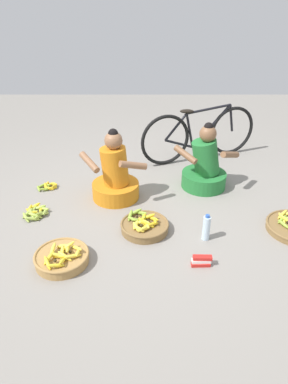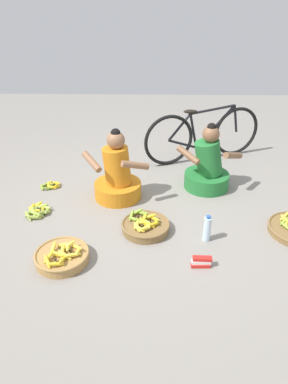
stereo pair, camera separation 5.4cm
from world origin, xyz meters
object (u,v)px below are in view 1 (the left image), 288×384
at_px(packet_carton_stack, 203,261).
at_px(loose_bananas_mid_left, 37,212).
at_px(vendor_woman_behind, 206,167).
at_px(banana_basket_mid_right, 146,226).
at_px(vendor_woman_front, 116,177).
at_px(bicycle_leaning, 201,134).
at_px(banana_basket_back_right, 63,257).
at_px(loose_bananas_front_right, 49,186).
at_px(water_bottle, 208,228).

bearing_deg(packet_carton_stack, loose_bananas_mid_left, 154.14).
distance_m(vendor_woman_behind, loose_bananas_mid_left, 1.94).
bearing_deg(banana_basket_mid_right, loose_bananas_mid_left, 165.90).
relative_size(vendor_woman_front, banana_basket_mid_right, 1.72).
bearing_deg(packet_carton_stack, bicycle_leaning, 83.00).
bearing_deg(banana_basket_back_right, packet_carton_stack, -1.57).
height_order(bicycle_leaning, packet_carton_stack, bicycle_leaning).
xyz_separation_m(bicycle_leaning, loose_bananas_front_right, (-1.89, -0.86, -0.33)).
height_order(loose_bananas_mid_left, packet_carton_stack, packet_carton_stack).
xyz_separation_m(vendor_woman_front, packet_carton_stack, (0.80, -1.13, -0.21)).
xyz_separation_m(vendor_woman_behind, banana_basket_mid_right, (-0.70, -0.89, -0.19)).
relative_size(banana_basket_back_right, packet_carton_stack, 2.69).
relative_size(vendor_woman_front, packet_carton_stack, 4.66).
xyz_separation_m(vendor_woman_behind, loose_bananas_front_right, (-1.84, -0.05, -0.23)).
xyz_separation_m(loose_bananas_mid_left, packet_carton_stack, (1.61, -0.78, 0.02)).
bearing_deg(loose_bananas_front_right, bicycle_leaning, 24.45).
bearing_deg(water_bottle, vendor_woman_front, 139.25).
xyz_separation_m(loose_bananas_mid_left, water_bottle, (1.70, -0.42, 0.10)).
distance_m(vendor_woman_front, water_bottle, 1.18).
height_order(vendor_woman_behind, banana_basket_back_right, vendor_woman_behind).
relative_size(vendor_woman_front, water_bottle, 3.04).
xyz_separation_m(banana_basket_mid_right, banana_basket_back_right, (-0.70, -0.46, 0.00)).
bearing_deg(vendor_woman_behind, water_bottle, -97.39).
bearing_deg(banana_basket_mid_right, loose_bananas_front_right, 143.46).
xyz_separation_m(banana_basket_back_right, packet_carton_stack, (1.18, -0.03, -0.01)).
relative_size(bicycle_leaning, banana_basket_back_right, 3.45).
bearing_deg(banana_basket_back_right, water_bottle, 14.62).
height_order(vendor_woman_front, packet_carton_stack, vendor_woman_front).
height_order(vendor_woman_behind, loose_bananas_mid_left, vendor_woman_behind).
distance_m(loose_bananas_front_right, water_bottle, 1.97).
relative_size(bicycle_leaning, packet_carton_stack, 9.28).
bearing_deg(vendor_woman_behind, banana_basket_mid_right, -128.22).
height_order(banana_basket_back_right, loose_bananas_front_right, banana_basket_back_right).
height_order(banana_basket_mid_right, banana_basket_back_right, banana_basket_back_right).
relative_size(banana_basket_back_right, water_bottle, 1.75).
bearing_deg(vendor_woman_behind, packet_carton_stack, -99.17).
bearing_deg(bicycle_leaning, water_bottle, -95.57).
relative_size(bicycle_leaning, loose_bananas_front_right, 6.21).
bearing_deg(water_bottle, loose_bananas_mid_left, 166.24).
bearing_deg(bicycle_leaning, vendor_woman_behind, -93.25).
relative_size(banana_basket_mid_right, water_bottle, 1.76).
bearing_deg(bicycle_leaning, banana_basket_back_right, -123.76).
bearing_deg(loose_bananas_mid_left, packet_carton_stack, -25.86).
xyz_separation_m(vendor_woman_front, vendor_woman_behind, (1.02, 0.26, -0.01)).
bearing_deg(loose_bananas_front_right, packet_carton_stack, -39.63).
bearing_deg(banana_basket_mid_right, vendor_woman_front, 116.81).
relative_size(vendor_woman_behind, banana_basket_back_right, 1.69).
distance_m(banana_basket_mid_right, loose_bananas_front_right, 1.42).
bearing_deg(banana_basket_back_right, banana_basket_mid_right, 33.56).
xyz_separation_m(vendor_woman_front, loose_bananas_mid_left, (-0.81, -0.35, -0.23)).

